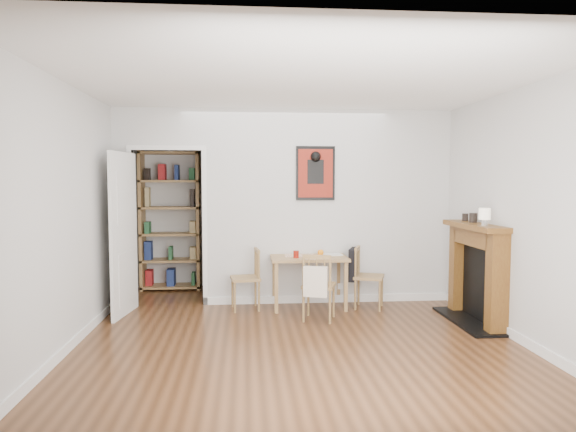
{
  "coord_description": "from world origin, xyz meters",
  "views": [
    {
      "loc": [
        -0.53,
        -5.46,
        1.66
      ],
      "look_at": [
        -0.03,
        0.6,
        1.23
      ],
      "focal_mm": 32.0,
      "sensor_mm": 36.0,
      "label": 1
    }
  ],
  "objects": [
    {
      "name": "chair_front",
      "position": [
        0.33,
        0.49,
        0.41
      ],
      "size": [
        0.5,
        0.54,
        0.8
      ],
      "color": "#9B7548",
      "rests_on": "ground"
    },
    {
      "name": "red_glass",
      "position": [
        0.11,
        0.99,
        0.72
      ],
      "size": [
        0.07,
        0.07,
        0.09
      ],
      "primitive_type": "cylinder",
      "color": "maroon",
      "rests_on": "dining_table"
    },
    {
      "name": "mantel_lamp",
      "position": [
        2.06,
        -0.1,
        1.28
      ],
      "size": [
        0.12,
        0.12,
        0.2
      ],
      "color": "silver",
      "rests_on": "fireplace"
    },
    {
      "name": "room_shell",
      "position": [
        0.1,
        1.34,
        1.3
      ],
      "size": [
        5.2,
        5.2,
        5.2
      ],
      "color": "#B9B9B7",
      "rests_on": "ground"
    },
    {
      "name": "chair_left",
      "position": [
        -0.54,
        1.06,
        0.39
      ],
      "size": [
        0.44,
        0.44,
        0.79
      ],
      "color": "#9B7548",
      "rests_on": "ground"
    },
    {
      "name": "ceramic_jar_b",
      "position": [
        2.15,
        0.59,
        1.21
      ],
      "size": [
        0.07,
        0.07,
        0.09
      ],
      "primitive_type": "cylinder",
      "color": "black",
      "rests_on": "fireplace"
    },
    {
      "name": "ceramic_jar_a",
      "position": [
        2.14,
        0.36,
        1.22
      ],
      "size": [
        0.09,
        0.09,
        0.11
      ],
      "primitive_type": "cylinder",
      "color": "black",
      "rests_on": "fireplace"
    },
    {
      "name": "bookshelf",
      "position": [
        -1.67,
        2.4,
        1.04
      ],
      "size": [
        0.89,
        0.36,
        2.11
      ],
      "color": "#A3774C",
      "rests_on": "ground"
    },
    {
      "name": "chair_right",
      "position": [
        1.04,
        1.01,
        0.41
      ],
      "size": [
        0.55,
        0.51,
        0.8
      ],
      "color": "#9B7548",
      "rests_on": "ground"
    },
    {
      "name": "ground",
      "position": [
        0.0,
        0.0,
        0.0
      ],
      "size": [
        5.2,
        5.2,
        0.0
      ],
      "primitive_type": "plane",
      "color": "brown",
      "rests_on": "ground"
    },
    {
      "name": "dining_table",
      "position": [
        0.28,
        1.1,
        0.59
      ],
      "size": [
        0.98,
        0.63,
        0.67
      ],
      "color": "#A3774C",
      "rests_on": "ground"
    },
    {
      "name": "notebook",
      "position": [
        0.59,
        1.18,
        0.68
      ],
      "size": [
        0.29,
        0.22,
        0.01
      ],
      "primitive_type": "cube",
      "rotation": [
        0.0,
        0.0,
        0.11
      ],
      "color": "silver",
      "rests_on": "dining_table"
    },
    {
      "name": "orange_fruit",
      "position": [
        0.45,
        1.15,
        0.71
      ],
      "size": [
        0.08,
        0.08,
        0.08
      ],
      "primitive_type": "sphere",
      "color": "orange",
      "rests_on": "dining_table"
    },
    {
      "name": "placemat",
      "position": [
        0.17,
        1.18,
        0.67
      ],
      "size": [
        0.4,
        0.31,
        0.0
      ],
      "primitive_type": "cube",
      "rotation": [
        0.0,
        0.0,
        -0.03
      ],
      "color": "beige",
      "rests_on": "dining_table"
    },
    {
      "name": "fireplace",
      "position": [
        2.16,
        0.25,
        0.62
      ],
      "size": [
        0.45,
        1.25,
        1.16
      ],
      "color": "brown",
      "rests_on": "ground"
    }
  ]
}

